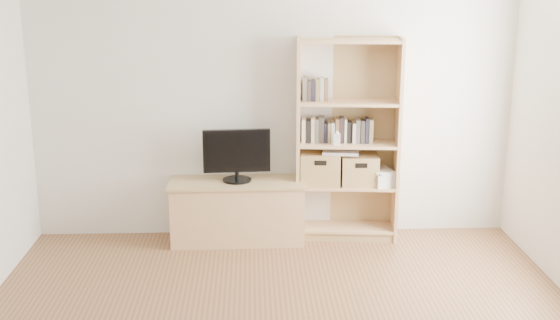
{
  "coord_description": "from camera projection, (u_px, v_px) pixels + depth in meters",
  "views": [
    {
      "loc": [
        -0.21,
        -3.95,
        2.45
      ],
      "look_at": [
        0.04,
        1.9,
        0.88
      ],
      "focal_mm": 45.0,
      "sensor_mm": 36.0,
      "label": 1
    }
  ],
  "objects": [
    {
      "name": "books_row_upper",
      "position": [
        326.0,
        90.0,
        6.39
      ],
      "size": [
        0.36,
        0.15,
        0.19
      ],
      "primitive_type": "cube",
      "rotation": [
        0.0,
        0.0,
        -0.07
      ],
      "color": "beige",
      "rests_on": "bookshelf"
    },
    {
      "name": "back_wall",
      "position": [
        273.0,
        100.0,
        6.53
      ],
      "size": [
        4.5,
        0.02,
        2.6
      ],
      "primitive_type": "cube",
      "color": "silver",
      "rests_on": "floor"
    },
    {
      "name": "television",
      "position": [
        237.0,
        156.0,
        6.42
      ],
      "size": [
        0.62,
        0.09,
        0.48
      ],
      "primitive_type": "cube",
      "rotation": [
        0.0,
        0.0,
        0.06
      ],
      "color": "black",
      "rests_on": "tv_stand"
    },
    {
      "name": "basket_left",
      "position": [
        320.0,
        168.0,
        6.56
      ],
      "size": [
        0.39,
        0.33,
        0.3
      ],
      "primitive_type": "cube",
      "rotation": [
        0.0,
        0.0,
        -0.08
      ],
      "color": "tan",
      "rests_on": "bookshelf"
    },
    {
      "name": "books_row_mid",
      "position": [
        348.0,
        130.0,
        6.48
      ],
      "size": [
        0.88,
        0.25,
        0.23
      ],
      "primitive_type": "cube",
      "rotation": [
        0.0,
        0.0,
        -0.09
      ],
      "color": "beige",
      "rests_on": "bookshelf"
    },
    {
      "name": "magazine_stack",
      "position": [
        382.0,
        178.0,
        6.56
      ],
      "size": [
        0.25,
        0.31,
        0.13
      ],
      "primitive_type": "cube",
      "rotation": [
        0.0,
        0.0,
        0.23
      ],
      "color": "beige",
      "rests_on": "bookshelf"
    },
    {
      "name": "baby_monitor",
      "position": [
        337.0,
        139.0,
        6.38
      ],
      "size": [
        0.06,
        0.05,
        0.11
      ],
      "primitive_type": "cube",
      "rotation": [
        0.0,
        0.0,
        -0.24
      ],
      "color": "white",
      "rests_on": "bookshelf"
    },
    {
      "name": "bookshelf",
      "position": [
        348.0,
        140.0,
        6.49
      ],
      "size": [
        0.97,
        0.42,
        1.89
      ],
      "primitive_type": "cube",
      "rotation": [
        0.0,
        0.0,
        -0.09
      ],
      "color": "tan",
      "rests_on": "floor"
    },
    {
      "name": "basket_right",
      "position": [
        359.0,
        170.0,
        6.55
      ],
      "size": [
        0.35,
        0.29,
        0.28
      ],
      "primitive_type": "cube",
      "rotation": [
        0.0,
        0.0,
        -0.04
      ],
      "color": "tan",
      "rests_on": "bookshelf"
    },
    {
      "name": "laptop",
      "position": [
        341.0,
        152.0,
        6.5
      ],
      "size": [
        0.36,
        0.28,
        0.03
      ],
      "primitive_type": "cube",
      "rotation": [
        0.0,
        0.0,
        -0.17
      ],
      "color": "silver",
      "rests_on": "basket_left"
    },
    {
      "name": "tv_stand",
      "position": [
        238.0,
        212.0,
        6.56
      ],
      "size": [
        1.23,
        0.47,
        0.56
      ],
      "primitive_type": "cube",
      "rotation": [
        0.0,
        0.0,
        0.01
      ],
      "color": "tan",
      "rests_on": "floor"
    }
  ]
}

